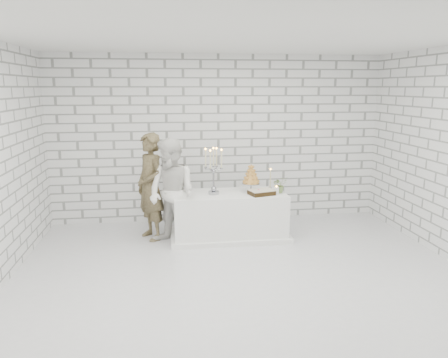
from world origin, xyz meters
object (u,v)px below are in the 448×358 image
groom (150,187)px  croquembouche (251,178)px  candelabra (214,171)px  cake_table (230,215)px  bride (172,193)px

groom → croquembouche: size_ratio=3.73×
candelabra → croquembouche: size_ratio=1.63×
candelabra → groom: bearing=170.5°
croquembouche → cake_table: bearing=-172.4°
cake_table → croquembouche: size_ratio=3.89×
croquembouche → groom: bearing=176.9°
cake_table → groom: (-1.26, 0.13, 0.49)m
cake_table → candelabra: (-0.26, -0.03, 0.75)m
groom → croquembouche: (1.62, -0.09, 0.12)m
groom → croquembouche: groom is taller
croquembouche → candelabra: bearing=-172.7°
candelabra → cake_table: bearing=7.0°
cake_table → bride: (-0.93, -0.24, 0.46)m
bride → candelabra: (0.67, 0.20, 0.29)m
groom → candelabra: bearing=51.0°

